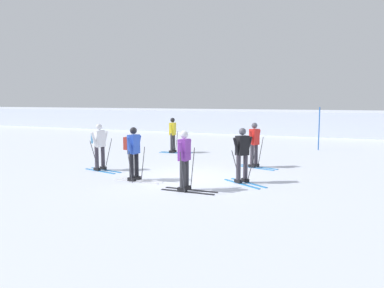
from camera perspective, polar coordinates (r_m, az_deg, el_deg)
ground_plane at (r=12.40m, az=-0.28°, el=-5.31°), size 120.00×120.00×0.00m
far_snow_ridge at (r=31.92m, az=15.06°, el=3.26°), size 80.00×7.85×1.72m
skier_black at (r=11.83m, az=7.53°, el=-1.44°), size 1.54×1.18×1.71m
skier_yellow at (r=18.60m, az=-2.87°, el=1.48°), size 1.64×1.00×1.71m
skier_red at (r=14.69m, az=9.30°, el=0.07°), size 1.64×0.96×1.71m
skier_purple at (r=10.71m, az=-1.11°, el=-2.22°), size 1.60×1.00×1.71m
skier_white at (r=14.26m, az=-13.70°, el=-0.06°), size 1.64×0.98×1.71m
skier_blue at (r=12.21m, az=-8.77°, el=-1.03°), size 1.60×1.00×1.71m
trail_marker_pole at (r=20.64m, az=18.44°, el=2.18°), size 0.05×0.05×2.21m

